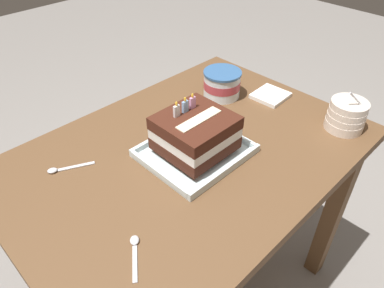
{
  "coord_description": "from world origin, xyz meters",
  "views": [
    {
      "loc": [
        -0.57,
        -0.59,
        1.45
      ],
      "look_at": [
        -0.0,
        -0.01,
        0.81
      ],
      "focal_mm": 33.58,
      "sensor_mm": 36.0,
      "label": 1
    }
  ],
  "objects_px": {
    "birthday_cake": "(195,133)",
    "serving_spoon_by_bowls": "(60,169)",
    "serving_spoon_near_tray": "(135,248)",
    "bowl_stack": "(346,115)",
    "foil_tray": "(195,152)",
    "ice_cream_tub": "(222,84)",
    "napkin_pile": "(270,95)"
  },
  "relations": [
    {
      "from": "serving_spoon_near_tray",
      "to": "napkin_pile",
      "type": "height_order",
      "value": "napkin_pile"
    },
    {
      "from": "serving_spoon_near_tray",
      "to": "napkin_pile",
      "type": "bearing_deg",
      "value": 12.82
    },
    {
      "from": "birthday_cake",
      "to": "ice_cream_tub",
      "type": "xyz_separation_m",
      "value": [
        0.3,
        0.17,
        -0.03
      ]
    },
    {
      "from": "foil_tray",
      "to": "ice_cream_tub",
      "type": "xyz_separation_m",
      "value": [
        0.3,
        0.17,
        0.04
      ]
    },
    {
      "from": "foil_tray",
      "to": "serving_spoon_near_tray",
      "type": "xyz_separation_m",
      "value": [
        -0.32,
        -0.14,
        -0.0
      ]
    },
    {
      "from": "bowl_stack",
      "to": "napkin_pile",
      "type": "xyz_separation_m",
      "value": [
        -0.01,
        0.27,
        -0.04
      ]
    },
    {
      "from": "ice_cream_tub",
      "to": "serving_spoon_near_tray",
      "type": "bearing_deg",
      "value": -154.28
    },
    {
      "from": "birthday_cake",
      "to": "serving_spoon_by_bowls",
      "type": "xyz_separation_m",
      "value": [
        -0.31,
        0.21,
        -0.07
      ]
    },
    {
      "from": "bowl_stack",
      "to": "serving_spoon_by_bowls",
      "type": "xyz_separation_m",
      "value": [
        -0.74,
        0.45,
        -0.04
      ]
    },
    {
      "from": "serving_spoon_near_tray",
      "to": "bowl_stack",
      "type": "bearing_deg",
      "value": -7.91
    },
    {
      "from": "birthday_cake",
      "to": "ice_cream_tub",
      "type": "height_order",
      "value": "birthday_cake"
    },
    {
      "from": "birthday_cake",
      "to": "serving_spoon_near_tray",
      "type": "distance_m",
      "value": 0.36
    },
    {
      "from": "serving_spoon_by_bowls",
      "to": "foil_tray",
      "type": "bearing_deg",
      "value": -34.03
    },
    {
      "from": "birthday_cake",
      "to": "bowl_stack",
      "type": "height_order",
      "value": "birthday_cake"
    },
    {
      "from": "birthday_cake",
      "to": "ice_cream_tub",
      "type": "distance_m",
      "value": 0.35
    },
    {
      "from": "serving_spoon_by_bowls",
      "to": "napkin_pile",
      "type": "distance_m",
      "value": 0.75
    },
    {
      "from": "ice_cream_tub",
      "to": "napkin_pile",
      "type": "xyz_separation_m",
      "value": [
        0.12,
        -0.13,
        -0.04
      ]
    },
    {
      "from": "birthday_cake",
      "to": "napkin_pile",
      "type": "distance_m",
      "value": 0.43
    },
    {
      "from": "napkin_pile",
      "to": "serving_spoon_near_tray",
      "type": "bearing_deg",
      "value": -167.18
    },
    {
      "from": "birthday_cake",
      "to": "serving_spoon_by_bowls",
      "type": "bearing_deg",
      "value": 145.99
    },
    {
      "from": "ice_cream_tub",
      "to": "foil_tray",
      "type": "bearing_deg",
      "value": -151.34
    },
    {
      "from": "foil_tray",
      "to": "serving_spoon_by_bowls",
      "type": "bearing_deg",
      "value": 145.97
    },
    {
      "from": "napkin_pile",
      "to": "ice_cream_tub",
      "type": "bearing_deg",
      "value": 131.06
    },
    {
      "from": "foil_tray",
      "to": "birthday_cake",
      "type": "bearing_deg",
      "value": 90.0
    },
    {
      "from": "serving_spoon_near_tray",
      "to": "serving_spoon_by_bowls",
      "type": "bearing_deg",
      "value": 88.2
    },
    {
      "from": "bowl_stack",
      "to": "ice_cream_tub",
      "type": "height_order",
      "value": "bowl_stack"
    },
    {
      "from": "foil_tray",
      "to": "ice_cream_tub",
      "type": "bearing_deg",
      "value": 28.66
    },
    {
      "from": "bowl_stack",
      "to": "serving_spoon_near_tray",
      "type": "distance_m",
      "value": 0.76
    },
    {
      "from": "foil_tray",
      "to": "napkin_pile",
      "type": "relative_size",
      "value": 2.37
    },
    {
      "from": "foil_tray",
      "to": "serving_spoon_by_bowls",
      "type": "relative_size",
      "value": 2.35
    },
    {
      "from": "ice_cream_tub",
      "to": "serving_spoon_near_tray",
      "type": "height_order",
      "value": "ice_cream_tub"
    },
    {
      "from": "foil_tray",
      "to": "bowl_stack",
      "type": "distance_m",
      "value": 0.49
    }
  ]
}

